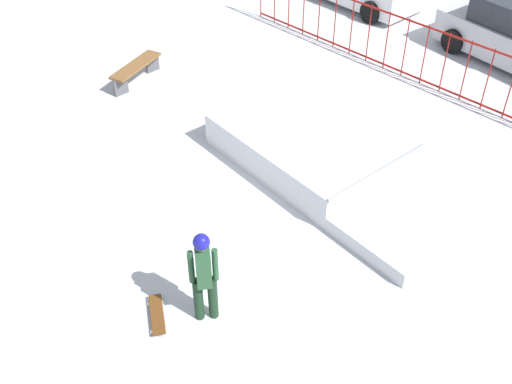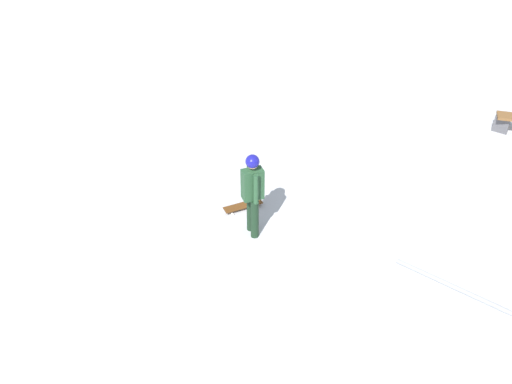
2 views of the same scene
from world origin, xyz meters
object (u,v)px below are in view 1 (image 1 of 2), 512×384
skate_ramp (326,156)px  skater (204,271)px  park_bench (136,69)px  skateboard (157,314)px

skate_ramp → skater: bearing=-69.4°
skater → park_bench: 7.65m
skateboard → park_bench: bearing=178.3°
skater → park_bench: (-6.83, 3.40, -0.65)m
skater → park_bench: size_ratio=1.05×
skate_ramp → skater: size_ratio=3.21×
skater → park_bench: skater is taller
skater → park_bench: bearing=-171.5°
skater → skateboard: 1.21m
skateboard → skate_ramp: bearing=130.2°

